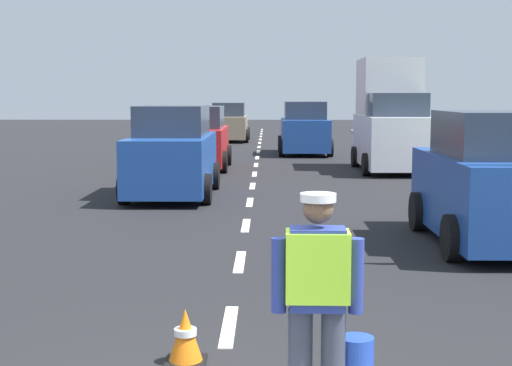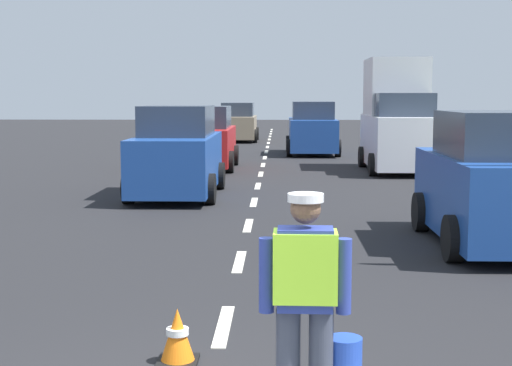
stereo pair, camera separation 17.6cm
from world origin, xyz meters
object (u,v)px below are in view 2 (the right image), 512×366
object	(u,v)px
car_oncoming_lead	(177,154)
car_parked_curbside	(496,184)
car_outgoing_far	(312,130)
car_oncoming_third	(238,123)
car_oncoming_second	(205,140)
traffic_cone_near	(178,336)
delivery_truck	(398,120)
road_worker	(308,294)

from	to	relation	value
car_oncoming_lead	car_parked_curbside	bearing A→B (deg)	-44.63
car_outgoing_far	car_parked_curbside	bearing A→B (deg)	-83.60
car_outgoing_far	car_oncoming_third	size ratio (longest dim) A/B	1.03
car_outgoing_far	car_oncoming_lead	distance (m)	13.39
car_outgoing_far	car_oncoming_second	world-z (taller)	car_outgoing_far
car_outgoing_far	car_oncoming_third	distance (m)	9.26
traffic_cone_near	car_oncoming_lead	bearing A→B (deg)	97.74
car_parked_curbside	car_outgoing_far	world-z (taller)	car_outgoing_far
delivery_truck	road_worker	bearing A→B (deg)	-100.77
car_oncoming_lead	car_oncoming_second	size ratio (longest dim) A/B	1.04
road_worker	traffic_cone_near	size ratio (longest dim) A/B	3.37
road_worker	car_oncoming_third	distance (m)	33.74
road_worker	delivery_truck	distance (m)	18.77
car_parked_curbside	traffic_cone_near	bearing A→B (deg)	-128.62
traffic_cone_near	car_oncoming_third	bearing A→B (deg)	92.25
delivery_truck	car_oncoming_second	distance (m)	6.19
road_worker	car_parked_curbside	xyz separation A→B (m)	(3.19, 6.48, 0.06)
car_parked_curbside	car_outgoing_far	distance (m)	18.71
car_oncoming_second	traffic_cone_near	bearing A→B (deg)	-85.12
delivery_truck	car_oncoming_lead	size ratio (longest dim) A/B	1.05
road_worker	car_parked_curbside	world-z (taller)	car_parked_curbside
car_outgoing_far	delivery_truck	bearing A→B (deg)	-70.14
car_parked_curbside	car_oncoming_lead	size ratio (longest dim) A/B	0.91
delivery_truck	car_parked_curbside	size ratio (longest dim) A/B	1.16
car_parked_curbside	car_oncoming_second	size ratio (longest dim) A/B	0.95
car_oncoming_third	car_oncoming_lead	bearing A→B (deg)	-90.63
traffic_cone_near	car_oncoming_second	bearing A→B (deg)	94.88
road_worker	car_oncoming_third	bearing A→B (deg)	94.06
road_worker	car_parked_curbside	bearing A→B (deg)	63.79
road_worker	car_oncoming_third	size ratio (longest dim) A/B	0.39
car_parked_curbside	car_oncoming_third	xyz separation A→B (m)	(-5.58, 27.17, -0.06)
road_worker	delivery_truck	world-z (taller)	delivery_truck
road_worker	car_parked_curbside	size ratio (longest dim) A/B	0.42
car_outgoing_far	car_oncoming_second	distance (m)	7.24
road_worker	car_oncoming_second	distance (m)	19.06
car_oncoming_third	car_oncoming_lead	distance (m)	21.43
road_worker	car_outgoing_far	bearing A→B (deg)	87.48
road_worker	car_oncoming_second	size ratio (longest dim) A/B	0.40
traffic_cone_near	car_outgoing_far	distance (m)	24.10
car_oncoming_third	traffic_cone_near	bearing A→B (deg)	-87.75
road_worker	car_oncoming_second	world-z (taller)	car_oncoming_second
delivery_truck	car_outgoing_far	size ratio (longest dim) A/B	1.05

